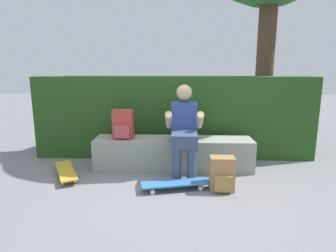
{
  "coord_description": "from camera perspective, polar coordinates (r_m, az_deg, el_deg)",
  "views": [
    {
      "loc": [
        0.07,
        -3.46,
        1.39
      ],
      "look_at": [
        -0.08,
        0.53,
        0.57
      ],
      "focal_mm": 30.07,
      "sensor_mm": 36.0,
      "label": 1
    }
  ],
  "objects": [
    {
      "name": "hedge_row",
      "position": [
        4.52,
        1.17,
        1.95
      ],
      "size": [
        4.33,
        0.54,
        1.27
      ],
      "color": "#224919",
      "rests_on": "ground"
    },
    {
      "name": "backpack_on_ground",
      "position": [
        3.35,
        10.89,
        -9.6
      ],
      "size": [
        0.28,
        0.23,
        0.4
      ],
      "color": "#A37A47",
      "rests_on": "ground"
    },
    {
      "name": "skateboard_beside_bench",
      "position": [
        3.97,
        -19.99,
        -8.55
      ],
      "size": [
        0.56,
        0.8,
        0.09
      ],
      "color": "gold",
      "rests_on": "ground"
    },
    {
      "name": "bench_main",
      "position": [
        3.98,
        1.09,
        -5.58
      ],
      "size": [
        2.19,
        0.45,
        0.44
      ],
      "color": "gray",
      "rests_on": "ground"
    },
    {
      "name": "person_skater",
      "position": [
        3.67,
        3.28,
        -0.32
      ],
      "size": [
        0.49,
        0.62,
        1.19
      ],
      "color": "#2D4793",
      "rests_on": "ground"
    },
    {
      "name": "skateboard_near_person",
      "position": [
        3.35,
        1.52,
        -11.58
      ],
      "size": [
        0.82,
        0.37,
        0.09
      ],
      "color": "teal",
      "rests_on": "ground"
    },
    {
      "name": "backpack_on_bench",
      "position": [
        3.95,
        -9.07,
        0.27
      ],
      "size": [
        0.28,
        0.23,
        0.4
      ],
      "color": "#B23833",
      "rests_on": "bench_main"
    },
    {
      "name": "ground_plane",
      "position": [
        3.74,
        0.98,
        -10.32
      ],
      "size": [
        24.0,
        24.0,
        0.0
      ],
      "primitive_type": "plane",
      "color": "slate"
    }
  ]
}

